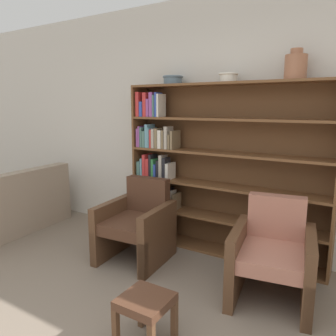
# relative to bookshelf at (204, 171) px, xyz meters

# --- Properties ---
(wall_back) EXTENTS (12.00, 0.06, 2.75)m
(wall_back) POSITION_rel_bookshelf_xyz_m (0.38, 0.18, 0.48)
(wall_back) COLOR silver
(wall_back) RESTS_ON ground
(bookshelf) EXTENTS (2.19, 0.30, 1.83)m
(bookshelf) POSITION_rel_bookshelf_xyz_m (0.00, 0.00, 0.00)
(bookshelf) COLOR brown
(bookshelf) RESTS_ON ground
(bowl_cream) EXTENTS (0.23, 0.23, 0.09)m
(bowl_cream) POSITION_rel_bookshelf_xyz_m (-0.39, -0.01, 0.99)
(bowl_cream) COLOR slate
(bowl_cream) RESTS_ON bookshelf
(bowl_stoneware) EXTENTS (0.20, 0.20, 0.09)m
(bowl_stoneware) POSITION_rel_bookshelf_xyz_m (0.26, -0.01, 0.99)
(bowl_stoneware) COLOR silver
(bowl_stoneware) RESTS_ON bookshelf
(vase_tall) EXTENTS (0.20, 0.20, 0.27)m
(vase_tall) POSITION_rel_bookshelf_xyz_m (0.90, -0.01, 1.05)
(vase_tall) COLOR #A36647
(vase_tall) RESTS_ON bookshelf
(couch) EXTENTS (0.96, 1.71, 0.80)m
(couch) POSITION_rel_bookshelf_xyz_m (-2.37, -0.93, -0.61)
(couch) COLOR gray
(couch) RESTS_ON ground
(armchair_leather) EXTENTS (0.69, 0.73, 0.83)m
(armchair_leather) POSITION_rel_bookshelf_xyz_m (-0.47, -0.61, -0.51)
(armchair_leather) COLOR brown
(armchair_leather) RESTS_ON ground
(armchair_cushioned) EXTENTS (0.74, 0.77, 0.83)m
(armchair_cushioned) POSITION_rel_bookshelf_xyz_m (0.93, -0.61, -0.51)
(armchair_cushioned) COLOR brown
(armchair_cushioned) RESTS_ON ground
(footstool) EXTENTS (0.32, 0.32, 0.36)m
(footstool) POSITION_rel_bookshelf_xyz_m (0.36, -1.63, -0.61)
(footstool) COLOR brown
(footstool) RESTS_ON ground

